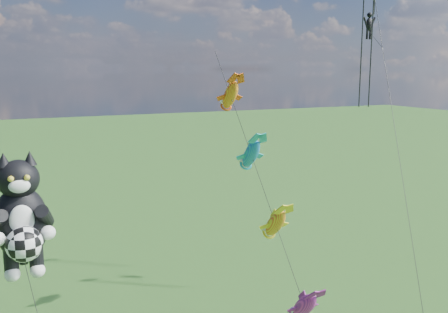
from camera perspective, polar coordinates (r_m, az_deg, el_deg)
name	(u,v)px	position (r m, az deg, el deg)	size (l,w,h in m)	color
cat_kite_rig	(21,217)	(23.84, -22.17, -6.46)	(2.85, 4.27, 11.76)	brown
fish_windsock_rig	(263,188)	(25.95, 4.50, -3.65)	(1.42, 15.94, 16.39)	brown
parafoil_rig	(371,9)	(33.72, 16.46, 15.85)	(8.78, 15.77, 27.03)	brown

